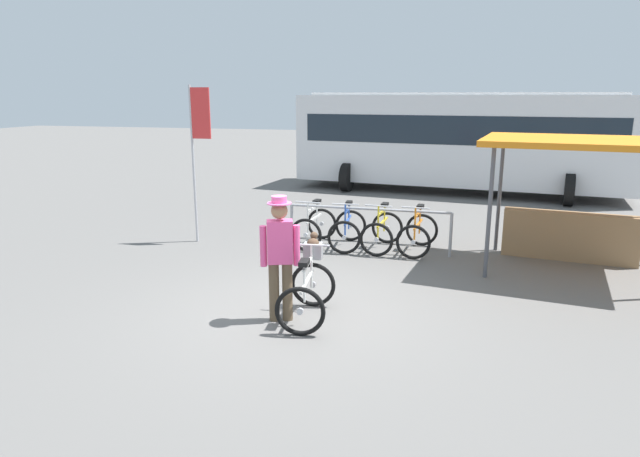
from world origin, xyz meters
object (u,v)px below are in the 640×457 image
at_px(racked_bike_white, 314,227).
at_px(banner_flag, 198,135).
at_px(racked_bike_yellow, 382,232).
at_px(market_stall, 575,189).
at_px(racked_bike_orange, 418,234).
at_px(featured_bicycle, 308,283).
at_px(bus_distant, 458,136).
at_px(racked_bike_blue, 348,229).
at_px(person_with_featured_bike, 280,254).

distance_m(racked_bike_white, banner_flag, 3.00).
relative_size(racked_bike_yellow, market_stall, 0.33).
bearing_deg(racked_bike_orange, featured_bicycle, -107.43).
height_order(racked_bike_orange, banner_flag, banner_flag).
height_order(racked_bike_white, racked_bike_orange, same).
bearing_deg(featured_bicycle, market_stall, 42.02).
relative_size(bus_distant, market_stall, 3.03).
xyz_separation_m(racked_bike_blue, bus_distant, (1.91, 7.38, 1.37)).
xyz_separation_m(bus_distant, market_stall, (2.20, -7.56, -0.35)).
relative_size(person_with_featured_bike, bus_distant, 0.17).
xyz_separation_m(racked_bike_blue, featured_bicycle, (0.25, -3.65, 0.12)).
height_order(person_with_featured_bike, banner_flag, banner_flag).
bearing_deg(market_stall, racked_bike_white, 177.97).
bearing_deg(person_with_featured_bike, market_stall, 41.41).
xyz_separation_m(racked_bike_blue, market_stall, (4.11, -0.18, 1.03)).
distance_m(racked_bike_yellow, bus_distant, 7.60).
bearing_deg(racked_bike_white, racked_bike_blue, 0.40).
xyz_separation_m(market_stall, banner_flag, (-7.13, -0.21, 0.84)).
height_order(racked_bike_yellow, banner_flag, banner_flag).
bearing_deg(racked_bike_orange, person_with_featured_bike, -110.85).
distance_m(racked_bike_white, racked_bike_blue, 0.70).
distance_m(racked_bike_orange, market_stall, 2.90).
xyz_separation_m(racked_bike_orange, banner_flag, (-4.42, -0.40, 1.86)).
distance_m(racked_bike_orange, person_with_featured_bike, 4.19).
bearing_deg(bus_distant, racked_bike_orange, -93.95).
bearing_deg(racked_bike_blue, market_stall, -2.45).
bearing_deg(market_stall, racked_bike_blue, 177.55).
distance_m(featured_bicycle, banner_flag, 4.94).
distance_m(person_with_featured_bike, bus_distant, 11.45).
xyz_separation_m(racked_bike_white, market_stall, (4.81, -0.17, 1.03)).
bearing_deg(market_stall, banner_flag, -178.29).
bearing_deg(racked_bike_orange, market_stall, -3.91).
relative_size(featured_bicycle, banner_flag, 0.39).
bearing_deg(racked_bike_yellow, racked_bike_white, -179.60).
distance_m(racked_bike_yellow, banner_flag, 4.18).
distance_m(bus_distant, banner_flag, 9.21).
height_order(racked_bike_yellow, market_stall, market_stall).
distance_m(racked_bike_blue, bus_distant, 7.75).
relative_size(racked_bike_yellow, bus_distant, 0.11).
height_order(featured_bicycle, person_with_featured_bike, person_with_featured_bike).
relative_size(featured_bicycle, person_with_featured_bike, 0.72).
relative_size(person_with_featured_bike, market_stall, 0.51).
distance_m(racked_bike_white, featured_bicycle, 3.77).
relative_size(racked_bike_white, person_with_featured_bike, 0.65).
height_order(person_with_featured_bike, market_stall, market_stall).
bearing_deg(banner_flag, racked_bike_yellow, 6.03).
relative_size(racked_bike_blue, racked_bike_yellow, 1.02).
xyz_separation_m(racked_bike_blue, racked_bike_yellow, (0.70, 0.00, 0.00)).
distance_m(racked_bike_white, market_stall, 4.92).
bearing_deg(person_with_featured_bike, banner_flag, 130.24).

